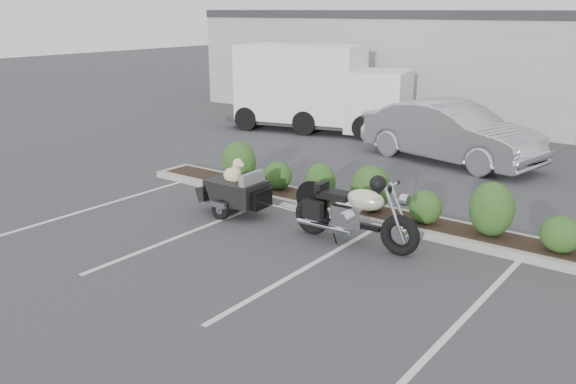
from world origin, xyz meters
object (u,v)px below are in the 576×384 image
Objects in this scene: sedan at (451,132)px; pet_trailer at (236,190)px; dumpster at (426,127)px; motorcycle at (353,214)px; delivery_truck at (320,90)px.

pet_trailer is at bearing 177.61° from sedan.
motorcycle is at bearing -80.87° from dumpster.
sedan is at bearing 97.49° from motorcycle.
dumpster is (-1.35, 1.42, -0.21)m from sedan.
sedan is (-1.05, 6.88, 0.25)m from motorcycle.
sedan is at bearing 74.59° from pet_trailer.
delivery_truck reaches higher than pet_trailer.
pet_trailer is 0.30× the size of delivery_truck.
dumpster is at bearing 86.11° from pet_trailer.
pet_trailer is 7.08m from sedan.
motorcycle is 10.72m from delivery_truck.
pet_trailer is at bearing -80.30° from delivery_truck.
sedan is 5.68m from delivery_truck.
delivery_truck reaches higher than dumpster.
pet_trailer is 8.29m from dumpster.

